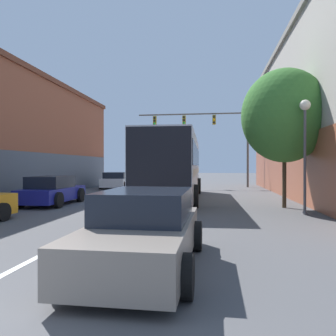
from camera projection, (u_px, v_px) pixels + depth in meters
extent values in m
cube|color=silver|center=(148.00, 199.00, 17.26)|extent=(0.14, 41.97, 0.01)
cube|color=#4C515B|center=(29.00, 175.00, 17.86)|extent=(0.24, 23.76, 2.54)
cube|color=#995138|center=(285.00, 169.00, 19.00)|extent=(0.24, 23.91, 3.20)
cube|color=#B7B7BC|center=(173.00, 166.00, 17.43)|extent=(2.71, 11.39, 3.04)
cube|color=black|center=(173.00, 156.00, 17.43)|extent=(2.75, 11.17, 0.97)
cube|color=beige|center=(173.00, 171.00, 17.44)|extent=(2.74, 11.28, 0.30)
cube|color=black|center=(158.00, 167.00, 11.82)|extent=(2.39, 0.12, 2.92)
cylinder|color=black|center=(159.00, 186.00, 21.08)|extent=(0.32, 1.01, 1.00)
cylinder|color=black|center=(198.00, 186.00, 20.79)|extent=(0.32, 1.01, 1.00)
cylinder|color=black|center=(137.00, 196.00, 14.09)|extent=(0.32, 1.01, 1.00)
cylinder|color=black|center=(195.00, 196.00, 13.81)|extent=(0.32, 1.01, 1.00)
cube|color=slate|center=(144.00, 239.00, 5.74)|extent=(1.67, 4.10, 0.64)
cube|color=black|center=(147.00, 204.00, 5.98)|extent=(1.52, 2.14, 0.53)
cylinder|color=black|center=(118.00, 233.00, 7.12)|extent=(0.23, 0.62, 0.62)
cylinder|color=black|center=(196.00, 236.00, 6.87)|extent=(0.23, 0.62, 0.62)
cylinder|color=black|center=(65.00, 270.00, 4.61)|extent=(0.23, 0.62, 0.62)
cylinder|color=black|center=(185.00, 276.00, 4.36)|extent=(0.23, 0.62, 0.62)
cube|color=silver|center=(116.00, 182.00, 26.18)|extent=(2.19, 4.35, 0.64)
cube|color=black|center=(116.00, 175.00, 25.97)|extent=(1.84, 2.33, 0.47)
cylinder|color=black|center=(108.00, 184.00, 27.51)|extent=(0.28, 0.59, 0.57)
cylinder|color=black|center=(130.00, 184.00, 27.45)|extent=(0.28, 0.59, 0.57)
cylinder|color=black|center=(101.00, 185.00, 24.92)|extent=(0.28, 0.59, 0.57)
cylinder|color=black|center=(125.00, 185.00, 24.85)|extent=(0.28, 0.59, 0.57)
cylinder|color=black|center=(2.00, 212.00, 10.48)|extent=(0.25, 0.61, 0.60)
cube|color=navy|center=(53.00, 194.00, 15.09)|extent=(1.72, 4.06, 0.59)
cube|color=black|center=(51.00, 182.00, 14.89)|extent=(1.54, 2.13, 0.53)
cylinder|color=black|center=(48.00, 195.00, 16.42)|extent=(0.24, 0.68, 0.67)
cylinder|color=black|center=(80.00, 195.00, 16.24)|extent=(0.24, 0.68, 0.67)
cylinder|color=black|center=(21.00, 200.00, 13.94)|extent=(0.24, 0.68, 0.67)
cylinder|color=black|center=(58.00, 200.00, 13.76)|extent=(0.24, 0.68, 0.67)
cylinder|color=#514C47|center=(248.00, 148.00, 27.26)|extent=(0.18, 0.18, 6.50)
cylinder|color=#514C47|center=(192.00, 114.00, 27.88)|extent=(9.26, 0.12, 0.12)
cube|color=#9E8419|center=(214.00, 120.00, 27.63)|extent=(0.28, 0.24, 0.80)
sphere|color=black|center=(214.00, 117.00, 27.48)|extent=(0.18, 0.18, 0.18)
sphere|color=orange|center=(214.00, 119.00, 27.48)|extent=(0.18, 0.18, 0.18)
sphere|color=black|center=(214.00, 122.00, 27.48)|extent=(0.18, 0.18, 0.18)
cube|color=#9E8419|center=(184.00, 120.00, 27.98)|extent=(0.28, 0.24, 0.80)
sphere|color=black|center=(184.00, 117.00, 27.82)|extent=(0.18, 0.18, 0.18)
sphere|color=black|center=(184.00, 120.00, 27.82)|extent=(0.18, 0.18, 0.18)
sphere|color=green|center=(184.00, 123.00, 27.83)|extent=(0.18, 0.18, 0.18)
cube|color=#9E8419|center=(155.00, 121.00, 28.32)|extent=(0.28, 0.24, 0.80)
sphere|color=black|center=(154.00, 118.00, 28.17)|extent=(0.18, 0.18, 0.18)
sphere|color=black|center=(154.00, 121.00, 28.17)|extent=(0.18, 0.18, 0.18)
sphere|color=green|center=(154.00, 124.00, 28.17)|extent=(0.18, 0.18, 0.18)
cone|color=#47474C|center=(305.00, 212.00, 12.01)|extent=(0.26, 0.26, 0.20)
cylinder|color=#47474C|center=(305.00, 162.00, 12.00)|extent=(0.10, 0.10, 3.87)
sphere|color=#EFE5CC|center=(305.00, 105.00, 11.99)|extent=(0.39, 0.39, 0.39)
cylinder|color=#3D2D1E|center=(284.00, 180.00, 13.90)|extent=(0.17, 0.17, 2.38)
ellipsoid|color=#38702D|center=(284.00, 116.00, 13.88)|extent=(3.62, 3.26, 3.98)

